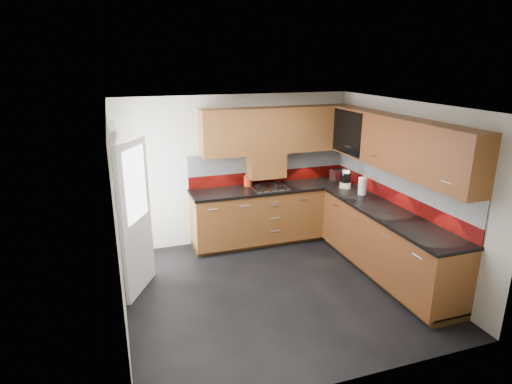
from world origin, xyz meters
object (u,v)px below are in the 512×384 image
object	(u,v)px
utensil_pot	(248,180)
food_processor	(346,180)
gas_hob	(269,187)
toaster	(338,175)

from	to	relation	value
utensil_pot	food_processor	xyz separation A→B (m)	(1.44, -0.61, 0.03)
gas_hob	food_processor	size ratio (longest dim) A/B	1.91
utensil_pot	gas_hob	bearing A→B (deg)	-37.77
gas_hob	toaster	world-z (taller)	toaster
utensil_pot	food_processor	size ratio (longest dim) A/B	1.64
gas_hob	food_processor	bearing A→B (deg)	-18.63
gas_hob	utensil_pot	world-z (taller)	utensil_pot
toaster	gas_hob	bearing A→B (deg)	-176.49
gas_hob	food_processor	world-z (taller)	food_processor
gas_hob	food_processor	xyz separation A→B (m)	(1.15, -0.39, 0.12)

